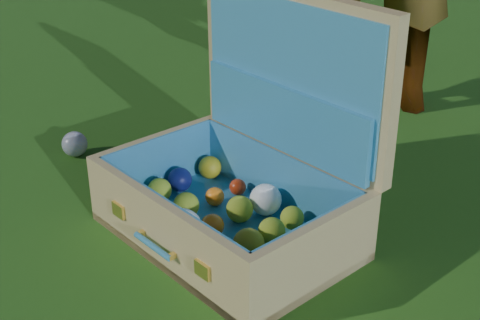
{
  "coord_description": "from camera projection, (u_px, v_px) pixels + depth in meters",
  "views": [
    {
      "loc": [
        0.65,
        -1.35,
        0.85
      ],
      "look_at": [
        0.1,
        -0.12,
        0.17
      ],
      "focal_mm": 50.0,
      "sensor_mm": 36.0,
      "label": 1
    }
  ],
  "objects": [
    {
      "name": "ground",
      "position": [
        222.0,
        192.0,
        1.72
      ],
      "size": [
        60.0,
        60.0,
        0.0
      ],
      "primitive_type": "plane",
      "color": "#215114",
      "rests_on": "ground"
    },
    {
      "name": "stray_ball",
      "position": [
        75.0,
        144.0,
        1.89
      ],
      "size": [
        0.07,
        0.07,
        0.07
      ],
      "primitive_type": "sphere",
      "color": "teal",
      "rests_on": "ground"
    },
    {
      "name": "suitcase",
      "position": [
        248.0,
        171.0,
        1.5
      ],
      "size": [
        0.67,
        0.6,
        0.54
      ],
      "rotation": [
        0.0,
        0.0,
        -0.42
      ],
      "color": "tan",
      "rests_on": "ground"
    }
  ]
}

